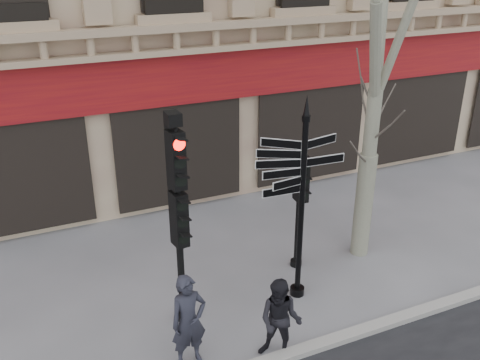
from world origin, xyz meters
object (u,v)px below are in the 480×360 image
(traffic_signal_main, at_px, (177,197))
(pedestrian_b, at_px, (280,321))
(fingerpost, at_px, (304,168))
(traffic_signal_secondary, at_px, (300,190))
(pedestrian_a, at_px, (189,321))

(traffic_signal_main, relative_size, pedestrian_b, 2.65)
(fingerpost, relative_size, traffic_signal_secondary, 1.58)
(traffic_signal_secondary, relative_size, pedestrian_b, 1.71)
(traffic_signal_main, bearing_deg, fingerpost, -12.81)
(fingerpost, distance_m, pedestrian_a, 3.45)
(traffic_signal_main, height_order, traffic_signal_secondary, traffic_signal_main)
(fingerpost, bearing_deg, pedestrian_b, -115.50)
(traffic_signal_secondary, bearing_deg, pedestrian_a, -143.73)
(traffic_signal_main, xyz_separation_m, pedestrian_a, (-0.26, -1.17, -1.75))
(pedestrian_b, bearing_deg, fingerpost, 92.73)
(traffic_signal_main, distance_m, pedestrian_a, 2.12)
(pedestrian_b, bearing_deg, traffic_signal_main, 167.31)
(fingerpost, height_order, pedestrian_b, fingerpost)
(fingerpost, distance_m, traffic_signal_main, 2.42)
(fingerpost, xyz_separation_m, traffic_signal_main, (-2.40, 0.22, -0.22))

